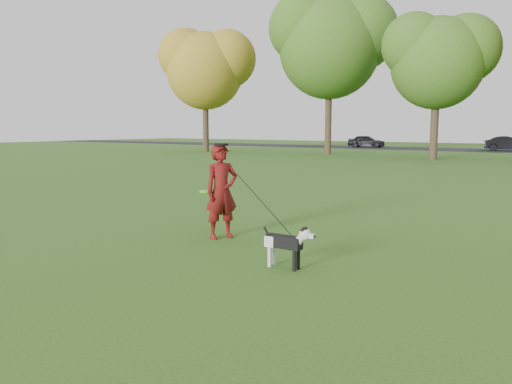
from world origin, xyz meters
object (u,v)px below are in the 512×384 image
Objects in this scene: man at (222,191)px; car_mid at (508,144)px; dog at (288,241)px; car_left at (366,141)px.

man is 0.46× the size of car_mid.
car_mid is at bearing 27.83° from man.
man is at bearing 152.25° from dog.
dog is 40.75m from car_mid.
man is 2.31m from dog.
car_mid reaches higher than car_left.
man reaches higher than dog.
man is 1.99× the size of dog.
man is 41.67m from car_left.
man reaches higher than car_mid.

